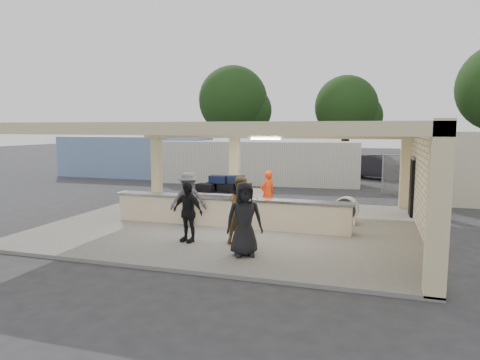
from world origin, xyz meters
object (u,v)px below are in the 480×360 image
(baggage_handler, at_px, (268,194))
(container_white, at_px, (259,163))
(car_white_a, at_px, (464,173))
(passenger_b, at_px, (188,212))
(baggage_counter, at_px, (228,212))
(passenger_c, at_px, (188,200))
(passenger_d, at_px, (244,219))
(car_dark, at_px, (378,167))
(container_blue, at_px, (134,157))
(luggage_cart, at_px, (222,195))
(passenger_a, at_px, (242,210))
(drum_fan, at_px, (346,209))

(baggage_handler, distance_m, container_white, 10.12)
(baggage_handler, bearing_deg, container_white, -124.35)
(container_white, bearing_deg, car_white_a, 8.02)
(passenger_b, bearing_deg, baggage_counter, 92.05)
(passenger_c, relative_size, passenger_d, 0.95)
(car_dark, height_order, container_blue, container_blue)
(passenger_d, xyz_separation_m, container_white, (-3.53, 14.57, 0.22))
(car_dark, bearing_deg, baggage_handler, -169.54)
(passenger_c, height_order, passenger_d, passenger_d)
(passenger_b, height_order, car_dark, passenger_b)
(luggage_cart, bearing_deg, container_white, 95.68)
(luggage_cart, distance_m, container_blue, 15.28)
(baggage_counter, distance_m, passenger_d, 3.37)
(luggage_cart, xyz_separation_m, passenger_d, (2.13, -4.20, 0.12))
(container_blue, bearing_deg, baggage_handler, -41.07)
(car_white_a, height_order, car_dark, car_dark)
(passenger_a, height_order, car_dark, passenger_a)
(passenger_d, xyz_separation_m, car_white_a, (8.09, 17.03, -0.30))
(baggage_handler, xyz_separation_m, container_blue, (-11.98, 10.46, 0.42))
(passenger_c, height_order, car_dark, passenger_c)
(baggage_counter, height_order, luggage_cart, luggage_cart)
(passenger_b, height_order, container_blue, container_blue)
(drum_fan, height_order, passenger_c, passenger_c)
(baggage_handler, relative_size, passenger_b, 0.98)
(passenger_b, bearing_deg, baggage_handler, 86.10)
(passenger_c, xyz_separation_m, car_white_a, (10.78, 14.54, -0.25))
(passenger_d, bearing_deg, passenger_a, 84.10)
(passenger_a, relative_size, passenger_b, 1.09)
(passenger_b, distance_m, container_blue, 18.02)
(drum_fan, xyz_separation_m, passenger_d, (-2.25, -4.49, 0.45))
(baggage_handler, distance_m, passenger_a, 3.75)
(container_white, bearing_deg, passenger_d, -80.32)
(passenger_b, distance_m, passenger_d, 2.11)
(passenger_c, distance_m, passenger_d, 3.67)
(passenger_c, relative_size, container_white, 0.15)
(luggage_cart, xyz_separation_m, baggage_handler, (1.53, 0.69, 0.02))
(drum_fan, height_order, car_white_a, car_white_a)
(passenger_b, bearing_deg, container_white, 110.94)
(baggage_handler, bearing_deg, passenger_b, 20.51)
(luggage_cart, height_order, passenger_c, passenger_c)
(drum_fan, bearing_deg, passenger_d, -102.89)
(car_white_a, distance_m, container_white, 11.89)
(container_blue, bearing_deg, drum_fan, -36.17)
(car_dark, bearing_deg, passenger_d, -163.95)
(car_white_a, bearing_deg, container_blue, 117.72)
(luggage_cart, relative_size, passenger_b, 1.55)
(luggage_cart, height_order, passenger_a, passenger_a)
(baggage_handler, height_order, passenger_c, passenger_c)
(luggage_cart, relative_size, car_white_a, 0.51)
(luggage_cart, relative_size, passenger_a, 1.42)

